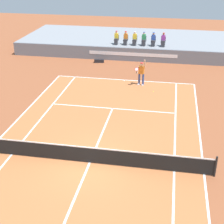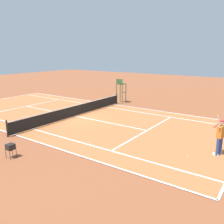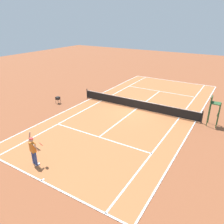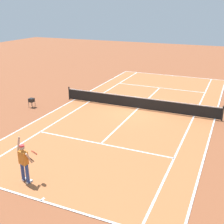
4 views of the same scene
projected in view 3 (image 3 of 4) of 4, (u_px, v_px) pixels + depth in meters
The scene contains 7 objects.
ground_plane at pixel (137, 109), 21.02m from camera, with size 80.00×80.00×0.00m, color brown.
court at pixel (137, 109), 21.02m from camera, with size 11.08×23.88×0.03m.
net at pixel (137, 104), 20.82m from camera, with size 11.98×0.10×1.07m.
tennis_player at pixel (33, 150), 12.63m from camera, with size 0.83×0.61×2.08m.
tennis_ball at pixel (39, 150), 14.44m from camera, with size 0.07×0.07×0.07m, color #D1E533.
umpire_chair at pixel (214, 107), 17.22m from camera, with size 0.77×0.77×2.44m.
ball_hopper at pixel (58, 98), 22.17m from camera, with size 0.36×0.36×0.70m.
Camera 3 is at (-8.06, 17.83, 8.04)m, focal length 34.95 mm.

